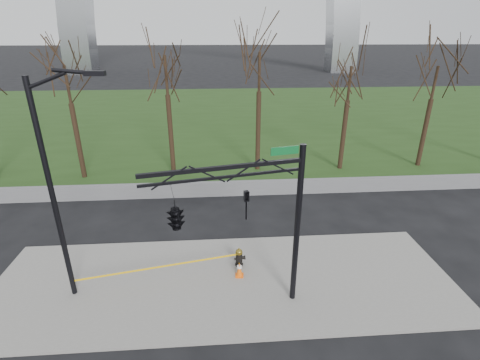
{
  "coord_description": "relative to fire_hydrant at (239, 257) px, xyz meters",
  "views": [
    {
      "loc": [
        -0.21,
        -11.28,
        9.2
      ],
      "look_at": [
        0.75,
        2.0,
        3.54
      ],
      "focal_mm": 26.41,
      "sensor_mm": 36.0,
      "label": 1
    }
  ],
  "objects": [
    {
      "name": "traffic_cone",
      "position": [
        -0.05,
        -0.73,
        -0.07
      ],
      "size": [
        0.35,
        0.35,
        0.63
      ],
      "rotation": [
        0.0,
        0.0,
        -0.09
      ],
      "color": "#FF620D",
      "rests_on": "sidewalk"
    },
    {
      "name": "sidewalk",
      "position": [
        -0.65,
        -0.96,
        -0.43
      ],
      "size": [
        18.0,
        6.0,
        0.1
      ],
      "primitive_type": "cube",
      "color": "slate",
      "rests_on": "ground"
    },
    {
      "name": "grass_strip",
      "position": [
        -0.65,
        29.04,
        -0.45
      ],
      "size": [
        120.0,
        40.0,
        0.06
      ],
      "primitive_type": "cube",
      "color": "#203914",
      "rests_on": "ground"
    },
    {
      "name": "guardrail",
      "position": [
        -0.65,
        7.04,
        -0.03
      ],
      "size": [
        60.0,
        0.3,
        0.9
      ],
      "primitive_type": "cube",
      "color": "#59595B",
      "rests_on": "ground"
    },
    {
      "name": "tree_row",
      "position": [
        -0.87,
        11.04,
        3.9
      ],
      "size": [
        45.55,
        4.0,
        8.76
      ],
      "color": "black",
      "rests_on": "ground"
    },
    {
      "name": "street_light",
      "position": [
        -6.08,
        -1.26,
        4.22
      ],
      "size": [
        2.39,
        0.26,
        8.21
      ],
      "rotation": [
        0.0,
        0.0,
        -0.03
      ],
      "color": "black",
      "rests_on": "ground"
    },
    {
      "name": "traffic_signal_mast",
      "position": [
        -1.35,
        -2.75,
        3.67
      ],
      "size": [
        5.01,
        2.54,
        6.0
      ],
      "rotation": [
        0.0,
        0.0,
        0.21
      ],
      "color": "black",
      "rests_on": "ground"
    },
    {
      "name": "caution_tape",
      "position": [
        -2.84,
        -0.6,
        0.13
      ],
      "size": [
        6.3,
        1.26,
        0.42
      ],
      "color": "#EFB50C",
      "rests_on": "ground"
    },
    {
      "name": "ground",
      "position": [
        -0.65,
        -0.96,
        -0.48
      ],
      "size": [
        500.0,
        500.0,
        0.0
      ],
      "primitive_type": "plane",
      "color": "black",
      "rests_on": "ground"
    },
    {
      "name": "fire_hydrant",
      "position": [
        0.0,
        0.0,
        0.0
      ],
      "size": [
        0.51,
        0.33,
        0.82
      ],
      "rotation": [
        0.0,
        0.0,
        0.07
      ],
      "color": "black",
      "rests_on": "sidewalk"
    }
  ]
}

